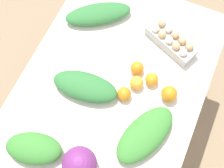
% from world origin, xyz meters
% --- Properties ---
extents(ground_plane, '(8.00, 8.00, 0.00)m').
position_xyz_m(ground_plane, '(0.00, 0.00, 0.00)').
color(ground_plane, '#937A5B').
extents(dining_table, '(1.27, 0.88, 0.70)m').
position_xyz_m(dining_table, '(0.00, 0.00, 0.61)').
color(dining_table, silver).
rests_on(dining_table, ground_plane).
extents(cabbage_purple, '(0.15, 0.15, 0.15)m').
position_xyz_m(cabbage_purple, '(0.41, 0.03, 0.78)').
color(cabbage_purple, '#7A2D75').
rests_on(cabbage_purple, dining_table).
extents(egg_carton, '(0.20, 0.30, 0.09)m').
position_xyz_m(egg_carton, '(-0.33, 0.19, 0.75)').
color(egg_carton, '#B7B7B2').
rests_on(egg_carton, dining_table).
extents(greens_bunch_dandelion, '(0.18, 0.34, 0.08)m').
position_xyz_m(greens_bunch_dandelion, '(0.07, -0.11, 0.75)').
color(greens_bunch_dandelion, '#337538').
rests_on(greens_bunch_dandelion, dining_table).
extents(greens_bunch_chard, '(0.31, 0.37, 0.07)m').
position_xyz_m(greens_bunch_chard, '(-0.34, -0.23, 0.74)').
color(greens_bunch_chard, '#337538').
rests_on(greens_bunch_chard, dining_table).
extents(greens_bunch_beet_tops, '(0.37, 0.27, 0.08)m').
position_xyz_m(greens_bunch_beet_tops, '(0.17, 0.24, 0.74)').
color(greens_bunch_beet_tops, '#3D8433').
rests_on(greens_bunch_beet_tops, dining_table).
extents(greens_bunch_kale, '(0.21, 0.28, 0.08)m').
position_xyz_m(greens_bunch_kale, '(0.43, -0.19, 0.75)').
color(greens_bunch_kale, '#3D8433').
rests_on(greens_bunch_kale, dining_table).
extents(orange_0, '(0.06, 0.06, 0.06)m').
position_xyz_m(orange_0, '(-0.10, 0.17, 0.74)').
color(orange_0, orange).
rests_on(orange_0, dining_table).
extents(orange_1, '(0.07, 0.07, 0.07)m').
position_xyz_m(orange_1, '(-0.12, 0.08, 0.74)').
color(orange_1, orange).
rests_on(orange_1, dining_table).
extents(orange_2, '(0.08, 0.08, 0.08)m').
position_xyz_m(orange_2, '(-0.06, 0.27, 0.74)').
color(orange_2, orange).
rests_on(orange_2, dining_table).
extents(orange_3, '(0.07, 0.07, 0.07)m').
position_xyz_m(orange_3, '(0.03, 0.08, 0.74)').
color(orange_3, orange).
rests_on(orange_3, dining_table).
extents(orange_4, '(0.07, 0.07, 0.07)m').
position_xyz_m(orange_4, '(-0.05, 0.11, 0.74)').
color(orange_4, '#F9A833').
rests_on(orange_4, dining_table).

